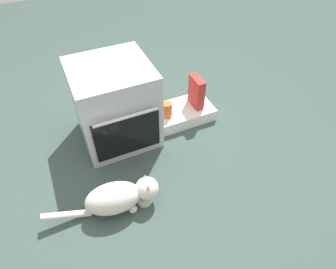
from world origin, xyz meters
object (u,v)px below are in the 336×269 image
cat (119,197)px  cereal_box (196,92)px  food_bowl (144,198)px  oven (115,104)px  sauce_jar (167,110)px  pantry_cabinet (183,113)px

cat → cereal_box: size_ratio=2.79×
cat → cereal_box: (0.92, 0.66, 0.13)m
food_bowl → cat: bearing=172.7°
oven → sauce_jar: (0.42, -0.07, -0.15)m
food_bowl → sauce_jar: (0.46, 0.64, 0.15)m
food_bowl → sauce_jar: 0.80m
cereal_box → sauce_jar: 0.31m
food_bowl → cereal_box: (0.76, 0.68, 0.22)m
food_bowl → cat: 0.19m
sauce_jar → pantry_cabinet: bearing=13.7°
oven → cereal_box: bearing=-2.3°
food_bowl → pantry_cabinet: bearing=46.8°
pantry_cabinet → food_bowl: 0.94m
oven → pantry_cabinet: bearing=-2.4°
food_bowl → cat: size_ratio=0.15×
cat → cereal_box: 1.14m
pantry_cabinet → sauce_jar: 0.22m
pantry_cabinet → cat: (-0.80, -0.66, 0.07)m
sauce_jar → food_bowl: bearing=-126.0°
cat → cereal_box: cereal_box is taller
cereal_box → sauce_jar: size_ratio=2.00×
sauce_jar → cereal_box: bearing=7.7°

